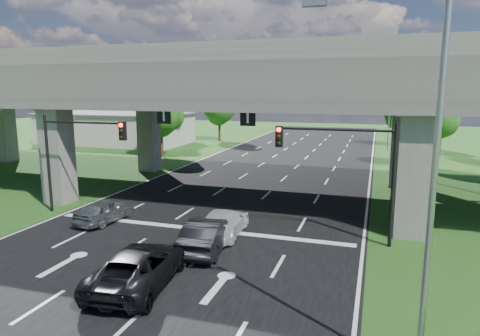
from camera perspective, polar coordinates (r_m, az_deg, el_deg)
The scene contains 19 objects.
ground at distance 20.71m, azimuth -9.88°, elevation -10.98°, with size 160.00×160.00×0.00m, color #234C18.
road at distance 29.48m, azimuth -0.84°, elevation -4.28°, with size 18.00×120.00×0.03m, color black.
overpass at distance 30.41m, azimuth 0.35°, elevation 11.22°, with size 80.00×15.00×10.00m.
warehouse at distance 63.00m, azimuth -16.23°, elevation 5.03°, with size 20.00×10.00×4.00m, color #9E9E99.
signal_right at distance 21.25m, azimuth 14.07°, elevation 1.13°, with size 5.76×0.54×6.00m.
signal_left at distance 27.15m, azimuth -21.03°, elevation 2.72°, with size 5.76×0.54×6.00m.
streetlight_near at distance 11.18m, azimuth 22.58°, elevation 1.05°, with size 3.38×0.25×10.00m.
streetlight_far at distance 41.05m, azimuth 19.32°, elevation 7.55°, with size 3.38×0.25×10.00m.
streetlight_beyond at distance 57.04m, azimuth 18.97°, elevation 8.23°, with size 3.38×0.25×10.00m.
tree_left_near at distance 48.89m, azimuth -10.48°, elevation 7.13°, with size 4.50×4.50×7.80m.
tree_left_mid at distance 57.39m, azimuth -9.33°, elevation 6.99°, with size 3.91×3.90×6.76m.
tree_left_far at distance 63.05m, azimuth -2.74°, elevation 8.29°, with size 4.80×4.80×8.32m.
tree_right_near at distance 45.28m, azimuth 22.85°, elevation 5.82°, with size 4.20×4.20×7.28m.
tree_right_mid at distance 53.56m, azimuth 25.33°, elevation 5.89°, with size 3.91×3.90×6.76m.
tree_right_far at distance 61.14m, azimuth 20.70°, elevation 7.27°, with size 4.50×4.50×7.80m.
car_silver at distance 25.65m, azimuth -17.58°, elevation -5.47°, with size 1.57×3.90×1.33m, color #929598.
car_dark at distance 20.36m, azimuth -4.39°, elevation -8.81°, with size 1.65×4.73×1.56m, color black.
car_white at distance 22.34m, azimuth -2.24°, elevation -7.29°, with size 1.91×4.69×1.36m, color #B9B9B9.
car_trailing at distance 17.32m, azimuth -13.30°, elevation -12.71°, with size 2.51×5.44×1.51m, color black.
Camera 1 is at (9.13, -17.01, 7.52)m, focal length 32.00 mm.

